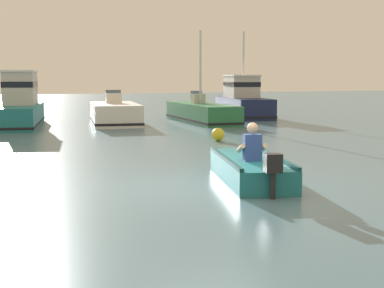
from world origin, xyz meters
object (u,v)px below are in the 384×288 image
Objects in this scene: moored_boat_teal at (20,106)px; mooring_buoy at (218,134)px; rowboat_with_person at (249,168)px; moored_boat_navy at (243,101)px; moored_boat_white at (115,114)px; moored_boat_green at (201,113)px.

moored_boat_teal is 14.76× the size of mooring_buoy.
rowboat_with_person is 8.72× the size of mooring_buoy.
moored_boat_navy reaches higher than rowboat_with_person.
moored_boat_navy is (7.19, 1.73, 0.38)m from moored_boat_white.
moored_boat_green reaches higher than moored_boat_white.
moored_boat_green is at bearing -5.46° from moored_boat_white.
moored_boat_teal is at bearing -173.64° from moored_boat_navy.
rowboat_with_person reaches higher than mooring_buoy.
moored_boat_navy is 13.09× the size of mooring_buoy.
moored_boat_white is at bearing -7.05° from moored_boat_teal.
moored_boat_green reaches higher than mooring_buoy.
mooring_buoy is at bearing -79.21° from moored_boat_white.
moored_boat_green reaches higher than moored_boat_teal.
mooring_buoy is at bearing 70.65° from rowboat_with_person.
moored_boat_navy is at bearing 63.55° from rowboat_with_person.
rowboat_with_person is at bearing -109.02° from moored_boat_green.
rowboat_with_person is 0.74× the size of moored_boat_white.
moored_boat_white is 7.40m from moored_boat_navy.
moored_boat_navy is at bearing 13.53° from moored_boat_white.
mooring_buoy is at bearing -56.65° from moored_boat_teal.
moored_boat_white is at bearing -166.47° from moored_boat_navy.
moored_boat_navy is (11.14, 1.24, -0.04)m from moored_boat_teal.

